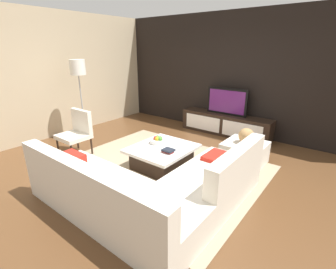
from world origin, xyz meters
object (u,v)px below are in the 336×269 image
sectional_couch (150,189)px  decorative_ball (246,136)px  ottoman (244,153)px  television (227,101)px  coffee_table (162,156)px  fruit_bowl (158,140)px  book_stack (168,151)px  media_console (225,124)px  accent_chair_near (77,130)px  floor_lamp (78,72)px

sectional_couch → decorative_ball: 2.10m
ottoman → sectional_couch: bearing=-102.9°
television → coffee_table: (-0.10, -2.30, -0.61)m
fruit_bowl → book_stack: fruit_bowl is taller
sectional_couch → book_stack: bearing=114.1°
media_console → sectional_couch: bearing=-81.1°
fruit_bowl → accent_chair_near: bearing=-157.0°
accent_chair_near → book_stack: 1.97m
sectional_couch → coffee_table: bearing=121.7°
television → ottoman: bearing=-52.2°
television → sectional_couch: (0.52, -3.30, -0.54)m
media_console → coffee_table: media_console is taller
accent_chair_near → decorative_ball: bearing=35.5°
book_stack → floor_lamp: bearing=176.0°
floor_lamp → decorative_ball: bearing=15.5°
media_console → television: size_ratio=2.23×
coffee_table → book_stack: book_stack is taller
decorative_ball → television: bearing=127.8°
coffee_table → accent_chair_near: (-1.70, -0.54, 0.29)m
sectional_couch → accent_chair_near: (-2.31, 0.46, 0.21)m
sectional_couch → ottoman: sectional_couch is taller
decorative_ball → book_stack: (-0.86, -1.15, -0.12)m
floor_lamp → sectional_couch: bearing=-19.6°
sectional_couch → coffee_table: size_ratio=2.31×
accent_chair_near → media_console: bearing=63.7°
media_console → accent_chair_near: (-1.80, -2.84, 0.24)m
media_console → floor_lamp: (-2.48, -2.23, 1.25)m
floor_lamp → coffee_table: bearing=-1.6°
ottoman → decorative_ball: 0.34m
sectional_couch → coffee_table: 1.18m
fruit_bowl → decorative_ball: 1.57m
television → decorative_ball: 1.63m
accent_chair_near → floor_lamp: 1.37m
media_console → book_stack: 2.42m
television → fruit_bowl: size_ratio=3.51×
media_console → sectional_couch: size_ratio=0.88×
media_console → television: bearing=90.0°
television → accent_chair_near: size_ratio=1.13×
media_console → sectional_couch: 3.34m
television → book_stack: (0.12, -2.41, -0.40)m
ottoman → book_stack: 1.45m
media_console → floor_lamp: 3.56m
coffee_table → floor_lamp: 2.72m
television → fruit_bowl: 2.25m
decorative_ball → fruit_bowl: bearing=-143.7°
floor_lamp → fruit_bowl: size_ratio=6.32×
floor_lamp → accent_chair_near: bearing=-41.5°
coffee_table → floor_lamp: floor_lamp is taller
television → book_stack: television is taller
television → ottoman: (0.99, -1.27, -0.61)m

